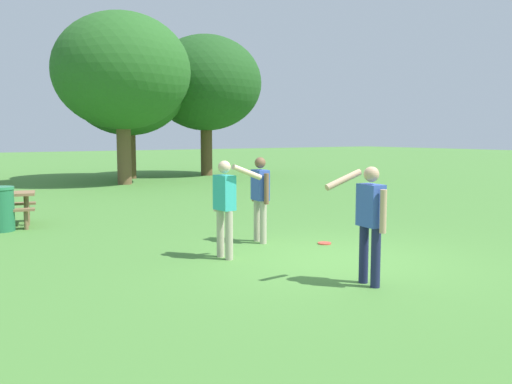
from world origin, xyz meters
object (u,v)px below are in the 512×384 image
trash_can_beside_table (0,209)px  tree_far_right (122,72)px  tree_slender_mid (128,86)px  tree_back_left (206,83)px  frisbee (324,243)px  person_bystander (225,201)px  person_thrower (260,194)px  person_catcher (370,216)px

trash_can_beside_table → tree_far_right: tree_far_right is taller
trash_can_beside_table → tree_slender_mid: size_ratio=0.15×
tree_back_left → frisbee: bearing=-110.8°
person_bystander → tree_back_left: size_ratio=0.24×
tree_slender_mid → person_bystander: bearing=-105.0°
frisbee → person_thrower: bearing=139.7°
frisbee → tree_far_right: (1.09, 14.00, 4.58)m
tree_slender_mid → person_thrower: bearing=-101.6°
person_thrower → trash_can_beside_table: size_ratio=1.71×
person_thrower → tree_slender_mid: bearing=78.4°
person_catcher → tree_slender_mid: (3.65, 19.21, 3.32)m
tree_back_left → person_catcher: bearing=-111.8°
tree_far_right → tree_slender_mid: bearing=65.6°
person_thrower → tree_slender_mid: (3.26, 15.91, 3.33)m
frisbee → tree_far_right: 14.77m
tree_far_right → tree_back_left: 5.73m
frisbee → tree_slender_mid: tree_slender_mid is taller
trash_can_beside_table → tree_back_left: tree_back_left is taller
person_catcher → trash_can_beside_table: bearing=116.1°
frisbee → trash_can_beside_table: trash_can_beside_table is taller
tree_far_right → tree_back_left: (5.16, 2.48, -0.02)m
person_catcher → tree_back_left: (7.59, 18.99, 3.61)m
tree_back_left → person_bystander: bearing=-117.0°
person_thrower → tree_back_left: size_ratio=0.24×
frisbee → tree_back_left: tree_back_left is taller
person_thrower → tree_slender_mid: size_ratio=0.25×
tree_far_right → tree_back_left: tree_far_right is taller
person_bystander → tree_far_right: bearing=76.9°
person_catcher → frisbee: 2.99m
person_bystander → person_catcher: bearing=-71.6°
trash_can_beside_table → tree_back_left: bearing=46.2°
tree_far_right → trash_can_beside_table: bearing=-123.3°
person_catcher → tree_far_right: (2.43, 16.50, 3.63)m
person_bystander → tree_slender_mid: (4.49, 16.71, 3.32)m
person_thrower → tree_far_right: tree_far_right is taller
tree_far_right → tree_slender_mid: size_ratio=1.06×
tree_far_right → person_catcher: bearing=-98.4°
tree_far_right → tree_slender_mid: (1.23, 2.71, -0.32)m
tree_far_right → tree_back_left: bearing=25.7°
frisbee → person_bystander: bearing=-180.0°
person_thrower → person_bystander: same height
trash_can_beside_table → tree_slender_mid: (7.24, 11.87, 3.79)m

